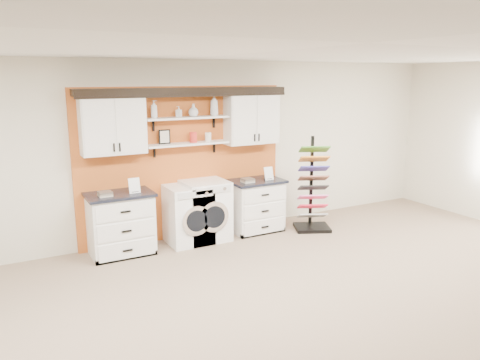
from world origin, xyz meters
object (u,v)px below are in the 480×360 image
base_cabinet_right (255,205)px  sample_rack (313,200)px  dryer (205,210)px  base_cabinet_left (121,224)px  washer (188,214)px

base_cabinet_right → sample_rack: size_ratio=0.57×
base_cabinet_right → dryer: (-0.92, -0.00, 0.04)m
dryer → base_cabinet_right: bearing=0.2°
base_cabinet_right → dryer: dryer is taller
base_cabinet_left → washer: 1.04m
dryer → sample_rack: sample_rack is taller
base_cabinet_right → dryer: 0.92m
dryer → sample_rack: (1.81, -0.39, 0.03)m
base_cabinet_left → base_cabinet_right: size_ratio=1.05×
washer → sample_rack: sample_rack is taller
base_cabinet_left → washer: (1.04, -0.00, -0.00)m
base_cabinet_right → dryer: size_ratio=0.94×
base_cabinet_left → dryer: size_ratio=0.99×
dryer → sample_rack: 1.85m
base_cabinet_left → sample_rack: bearing=-7.2°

